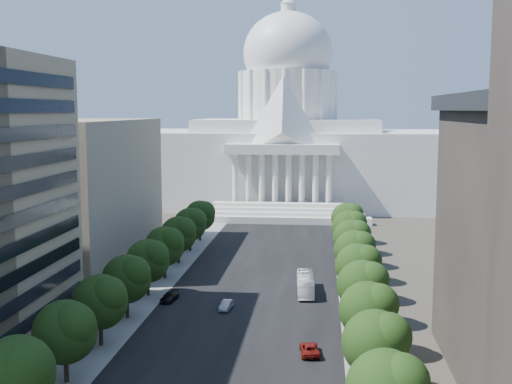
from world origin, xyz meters
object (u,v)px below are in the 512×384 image
(car_silver, at_px, (226,305))
(city_bus, at_px, (305,284))
(car_red, at_px, (310,349))
(car_dark_b, at_px, (170,297))

(car_silver, bearing_deg, city_bus, 47.43)
(car_red, xyz_separation_m, car_dark_b, (-24.02, 21.60, 0.01))
(car_silver, bearing_deg, car_red, -45.54)
(car_red, relative_size, car_dark_b, 1.04)
(city_bus, bearing_deg, car_dark_b, -165.89)
(car_dark_b, bearing_deg, car_red, -35.29)
(car_dark_b, distance_m, city_bus, 23.77)
(car_silver, height_order, car_red, car_red)
(car_dark_b, height_order, city_bus, city_bus)
(car_red, bearing_deg, car_silver, -58.68)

